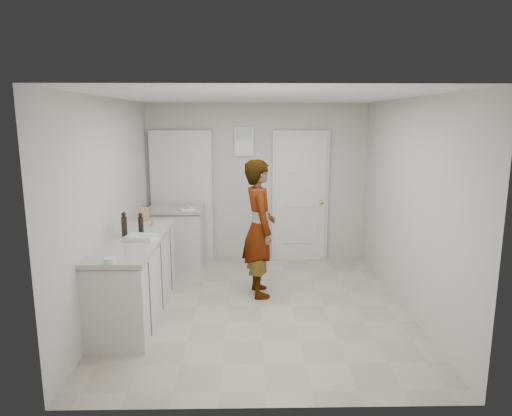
{
  "coord_description": "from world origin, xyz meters",
  "views": [
    {
      "loc": [
        -0.15,
        -5.25,
        2.26
      ],
      "look_at": [
        -0.04,
        0.4,
        1.15
      ],
      "focal_mm": 32.0,
      "sensor_mm": 36.0,
      "label": 1
    }
  ],
  "objects_px": {
    "oil_cruet_a": "(141,223)",
    "baking_dish": "(142,238)",
    "oil_cruet_b": "(124,225)",
    "cake_mix_box": "(145,215)",
    "person": "(259,228)",
    "egg_bowl": "(110,260)",
    "spice_jar": "(153,222)"
  },
  "relations": [
    {
      "from": "person",
      "to": "egg_bowl",
      "type": "relative_size",
      "value": 14.83
    },
    {
      "from": "spice_jar",
      "to": "person",
      "type": "bearing_deg",
      "value": -0.11
    },
    {
      "from": "cake_mix_box",
      "to": "oil_cruet_b",
      "type": "distance_m",
      "value": 0.8
    },
    {
      "from": "oil_cruet_b",
      "to": "oil_cruet_a",
      "type": "bearing_deg",
      "value": 50.93
    },
    {
      "from": "person",
      "to": "oil_cruet_a",
      "type": "xyz_separation_m",
      "value": [
        -1.42,
        -0.37,
        0.16
      ]
    },
    {
      "from": "spice_jar",
      "to": "oil_cruet_a",
      "type": "height_order",
      "value": "oil_cruet_a"
    },
    {
      "from": "oil_cruet_a",
      "to": "egg_bowl",
      "type": "bearing_deg",
      "value": -91.37
    },
    {
      "from": "spice_jar",
      "to": "oil_cruet_a",
      "type": "distance_m",
      "value": 0.39
    },
    {
      "from": "spice_jar",
      "to": "oil_cruet_b",
      "type": "xyz_separation_m",
      "value": [
        -0.21,
        -0.55,
        0.1
      ]
    },
    {
      "from": "spice_jar",
      "to": "oil_cruet_b",
      "type": "relative_size",
      "value": 0.26
    },
    {
      "from": "person",
      "to": "baking_dish",
      "type": "distance_m",
      "value": 1.51
    },
    {
      "from": "cake_mix_box",
      "to": "oil_cruet_b",
      "type": "xyz_separation_m",
      "value": [
        -0.05,
        -0.8,
        0.05
      ]
    },
    {
      "from": "oil_cruet_b",
      "to": "egg_bowl",
      "type": "height_order",
      "value": "oil_cruet_b"
    },
    {
      "from": "person",
      "to": "cake_mix_box",
      "type": "distance_m",
      "value": 1.54
    },
    {
      "from": "egg_bowl",
      "to": "spice_jar",
      "type": "bearing_deg",
      "value": 86.46
    },
    {
      "from": "baking_dish",
      "to": "egg_bowl",
      "type": "height_order",
      "value": "baking_dish"
    },
    {
      "from": "oil_cruet_a",
      "to": "oil_cruet_b",
      "type": "distance_m",
      "value": 0.23
    },
    {
      "from": "oil_cruet_b",
      "to": "baking_dish",
      "type": "distance_m",
      "value": 0.3
    },
    {
      "from": "baking_dish",
      "to": "person",
      "type": "bearing_deg",
      "value": 27.83
    },
    {
      "from": "person",
      "to": "spice_jar",
      "type": "xyz_separation_m",
      "value": [
        -1.35,
        0.0,
        0.08
      ]
    },
    {
      "from": "cake_mix_box",
      "to": "oil_cruet_a",
      "type": "relative_size",
      "value": 0.75
    },
    {
      "from": "oil_cruet_a",
      "to": "person",
      "type": "bearing_deg",
      "value": 14.66
    },
    {
      "from": "oil_cruet_a",
      "to": "baking_dish",
      "type": "relative_size",
      "value": 0.67
    },
    {
      "from": "cake_mix_box",
      "to": "oil_cruet_a",
      "type": "xyz_separation_m",
      "value": [
        0.09,
        -0.61,
        0.02
      ]
    },
    {
      "from": "baking_dish",
      "to": "egg_bowl",
      "type": "relative_size",
      "value": 3.05
    },
    {
      "from": "cake_mix_box",
      "to": "baking_dish",
      "type": "height_order",
      "value": "cake_mix_box"
    },
    {
      "from": "oil_cruet_a",
      "to": "oil_cruet_b",
      "type": "bearing_deg",
      "value": -129.07
    },
    {
      "from": "spice_jar",
      "to": "oil_cruet_a",
      "type": "relative_size",
      "value": 0.31
    },
    {
      "from": "spice_jar",
      "to": "baking_dish",
      "type": "distance_m",
      "value": 0.71
    },
    {
      "from": "oil_cruet_a",
      "to": "egg_bowl",
      "type": "distance_m",
      "value": 1.15
    },
    {
      "from": "oil_cruet_a",
      "to": "egg_bowl",
      "type": "relative_size",
      "value": 2.04
    },
    {
      "from": "spice_jar",
      "to": "baking_dish",
      "type": "relative_size",
      "value": 0.21
    }
  ]
}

